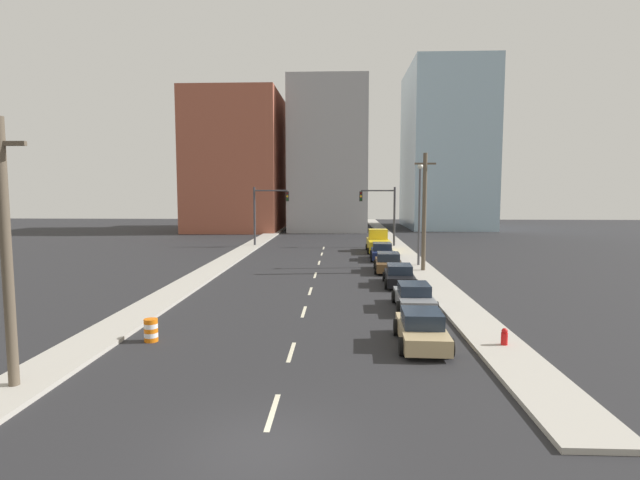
# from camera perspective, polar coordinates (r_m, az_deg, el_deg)

# --- Properties ---
(ground_plane) EXTENTS (200.00, 200.00, 0.00)m
(ground_plane) POSITION_cam_1_polar(r_m,az_deg,el_deg) (13.16, -6.71, -22.55)
(ground_plane) COLOR #262628
(sidewalk_left) EXTENTS (2.16, 97.14, 0.17)m
(sidewalk_left) POSITION_cam_1_polar(r_m,az_deg,el_deg) (61.17, -7.10, -0.20)
(sidewalk_left) COLOR #ADA89E
(sidewalk_left) RESTS_ON ground
(sidewalk_right) EXTENTS (2.16, 97.14, 0.17)m
(sidewalk_right) POSITION_cam_1_polar(r_m,az_deg,el_deg) (60.66, 8.39, -0.27)
(sidewalk_right) COLOR #ADA89E
(sidewalk_right) RESTS_ON ground
(lane_stripe_at_2m) EXTENTS (0.16, 2.40, 0.01)m
(lane_stripe_at_2m) POSITION_cam_1_polar(r_m,az_deg,el_deg) (14.93, -5.43, -18.95)
(lane_stripe_at_2m) COLOR beige
(lane_stripe_at_2m) RESTS_ON ground
(lane_stripe_at_7m) EXTENTS (0.16, 2.40, 0.01)m
(lane_stripe_at_7m) POSITION_cam_1_polar(r_m,az_deg,el_deg) (19.81, -3.30, -12.64)
(lane_stripe_at_7m) COLOR beige
(lane_stripe_at_7m) RESTS_ON ground
(lane_stripe_at_14m) EXTENTS (0.16, 2.40, 0.01)m
(lane_stripe_at_14m) POSITION_cam_1_polar(r_m,az_deg,el_deg) (26.04, -1.86, -8.18)
(lane_stripe_at_14m) COLOR beige
(lane_stripe_at_14m) RESTS_ON ground
(lane_stripe_at_19m) EXTENTS (0.16, 2.40, 0.01)m
(lane_stripe_at_19m) POSITION_cam_1_polar(r_m,az_deg,el_deg) (31.26, -1.12, -5.85)
(lane_stripe_at_19m) COLOR beige
(lane_stripe_at_19m) RESTS_ON ground
(lane_stripe_at_25m) EXTENTS (0.16, 2.40, 0.01)m
(lane_stripe_at_25m) POSITION_cam_1_polar(r_m,az_deg,el_deg) (37.03, -0.55, -4.05)
(lane_stripe_at_25m) COLOR beige
(lane_stripe_at_25m) RESTS_ON ground
(lane_stripe_at_32m) EXTENTS (0.16, 2.40, 0.01)m
(lane_stripe_at_32m) POSITION_cam_1_polar(r_m,az_deg,el_deg) (43.48, -0.10, -2.61)
(lane_stripe_at_32m) COLOR beige
(lane_stripe_at_32m) RESTS_ON ground
(lane_stripe_at_38m) EXTENTS (0.16, 2.40, 0.01)m
(lane_stripe_at_38m) POSITION_cam_1_polar(r_m,az_deg,el_deg) (49.52, 0.21, -1.61)
(lane_stripe_at_38m) COLOR beige
(lane_stripe_at_38m) RESTS_ON ground
(lane_stripe_at_43m) EXTENTS (0.16, 2.40, 0.01)m
(lane_stripe_at_43m) POSITION_cam_1_polar(r_m,az_deg,el_deg) (54.67, 0.42, -0.93)
(lane_stripe_at_43m) COLOR beige
(lane_stripe_at_43m) RESTS_ON ground
(building_brick_left) EXTENTS (14.00, 16.00, 21.42)m
(building_brick_left) POSITION_cam_1_polar(r_m,az_deg,el_deg) (81.01, -9.54, 8.69)
(building_brick_left) COLOR #9E513D
(building_brick_left) RESTS_ON ground
(building_office_center) EXTENTS (12.00, 20.00, 23.28)m
(building_office_center) POSITION_cam_1_polar(r_m,az_deg,el_deg) (83.36, 0.99, 9.32)
(building_office_center) COLOR #99999E
(building_office_center) RESTS_ON ground
(building_glass_right) EXTENTS (13.00, 20.00, 26.98)m
(building_glass_right) POSITION_cam_1_polar(r_m,az_deg,el_deg) (89.24, 14.12, 10.10)
(building_glass_right) COLOR #99B7CC
(building_glass_right) RESTS_ON ground
(traffic_signal_left) EXTENTS (4.02, 0.35, 6.69)m
(traffic_signal_left) POSITION_cam_1_polar(r_m,az_deg,el_deg) (56.30, -6.43, 3.60)
(traffic_signal_left) COLOR #38383D
(traffic_signal_left) RESTS_ON ground
(traffic_signal_right) EXTENTS (4.02, 0.35, 6.69)m
(traffic_signal_right) POSITION_cam_1_polar(r_m,az_deg,el_deg) (55.84, 7.42, 3.57)
(traffic_signal_right) COLOR #38383D
(traffic_signal_right) RESTS_ON ground
(utility_pole_left_near) EXTENTS (1.60, 0.32, 8.42)m
(utility_pole_left_near) POSITION_cam_1_polar(r_m,az_deg,el_deg) (17.93, -32.22, -1.26)
(utility_pole_left_near) COLOR brown
(utility_pole_left_near) RESTS_ON ground
(utility_pole_right_mid) EXTENTS (1.60, 0.32, 9.08)m
(utility_pole_right_mid) POSITION_cam_1_polar(r_m,az_deg,el_deg) (38.79, 11.83, 3.19)
(utility_pole_right_mid) COLOR brown
(utility_pole_right_mid) RESTS_ON ground
(traffic_barrel) EXTENTS (0.56, 0.56, 0.95)m
(traffic_barrel) POSITION_cam_1_polar(r_m,az_deg,el_deg) (22.09, -18.75, -9.74)
(traffic_barrel) COLOR orange
(traffic_barrel) RESTS_ON ground
(street_lamp) EXTENTS (0.44, 0.44, 8.42)m
(street_lamp) POSITION_cam_1_polar(r_m,az_deg,el_deg) (41.44, 11.31, 3.64)
(street_lamp) COLOR #4C4C51
(street_lamp) RESTS_ON ground
(fire_hydrant) EXTENTS (0.26, 0.26, 0.84)m
(fire_hydrant) POSITION_cam_1_polar(r_m,az_deg,el_deg) (21.30, 20.32, -10.53)
(fire_hydrant) COLOR red
(fire_hydrant) RESTS_ON ground
(sedan_tan) EXTENTS (2.13, 4.38, 1.42)m
(sedan_tan) POSITION_cam_1_polar(r_m,az_deg,el_deg) (20.82, 11.54, -9.97)
(sedan_tan) COLOR tan
(sedan_tan) RESTS_ON ground
(sedan_gray) EXTENTS (2.11, 4.41, 1.35)m
(sedan_gray) POSITION_cam_1_polar(r_m,az_deg,el_deg) (27.02, 10.67, -6.41)
(sedan_gray) COLOR slate
(sedan_gray) RESTS_ON ground
(sedan_black) EXTENTS (2.21, 4.60, 1.38)m
(sedan_black) POSITION_cam_1_polar(r_m,az_deg,el_deg) (33.47, 9.05, -4.05)
(sedan_black) COLOR black
(sedan_black) RESTS_ON ground
(sedan_brown) EXTENTS (2.33, 4.74, 1.47)m
(sedan_brown) POSITION_cam_1_polar(r_m,az_deg,el_deg) (39.07, 7.80, -2.60)
(sedan_brown) COLOR brown
(sedan_brown) RESTS_ON ground
(sedan_navy) EXTENTS (2.29, 4.77, 1.55)m
(sedan_navy) POSITION_cam_1_polar(r_m,az_deg,el_deg) (45.64, 7.11, -1.37)
(sedan_navy) COLOR #141E47
(sedan_navy) RESTS_ON ground
(pickup_truck_yellow) EXTENTS (2.46, 5.56, 2.29)m
(pickup_truck_yellow) POSITION_cam_1_polar(r_m,az_deg,el_deg) (51.66, 6.68, -0.33)
(pickup_truck_yellow) COLOR gold
(pickup_truck_yellow) RESTS_ON ground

